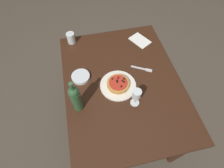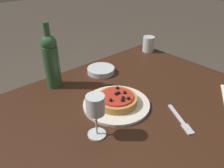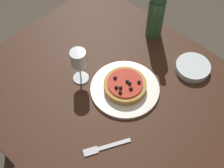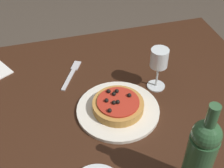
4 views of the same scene
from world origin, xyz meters
name	(u,v)px [view 4 (image 4 of 4)]	position (x,y,z in m)	size (l,w,h in m)	color
dining_table	(107,123)	(0.00, 0.00, 0.64)	(1.17, 0.88, 0.73)	#381E11
dinner_plate	(118,110)	(-0.03, 0.04, 0.74)	(0.27, 0.27, 0.01)	white
pizza	(118,105)	(-0.03, 0.04, 0.76)	(0.17, 0.17, 0.05)	#BC843D
wine_glass	(159,61)	(-0.19, -0.04, 0.85)	(0.06, 0.06, 0.16)	silver
wine_bottle	(200,156)	(-0.14, 0.35, 0.86)	(0.07, 0.07, 0.30)	#2D5633
fork	(72,73)	(0.09, -0.19, 0.74)	(0.10, 0.16, 0.00)	silver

